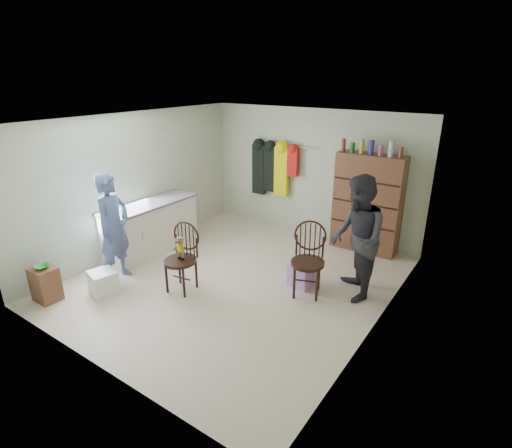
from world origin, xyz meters
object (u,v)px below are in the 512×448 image
Objects in this scene: chair_front at (182,254)px; dresser at (367,203)px; chair_far at (308,256)px; counter at (151,227)px.

dresser is (1.74, 2.97, 0.32)m from chair_front.
chair_far is 0.54× the size of dresser.
counter is 3.96m from dresser.
dresser is at bearing 51.25° from chair_front.
chair_front is at bearing -120.36° from dresser.
chair_far reaches higher than chair_front.
chair_front is 3.46m from dresser.
counter is 1.61m from chair_front.
counter is 3.08m from chair_far.
chair_front is 1.88m from chair_far.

